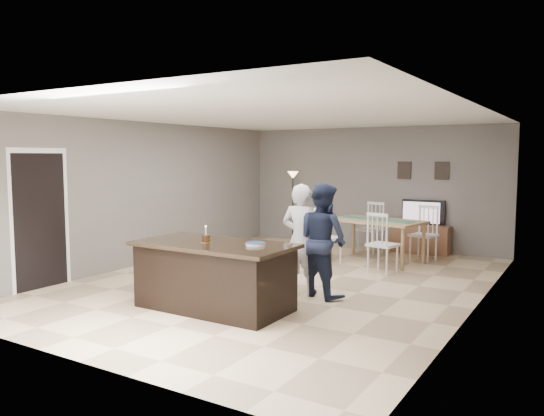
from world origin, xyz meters
The scene contains 14 objects.
floor centered at (0.00, 0.00, 0.00)m, with size 8.00×8.00×0.00m, color #D5B488.
room_shell centered at (0.00, 0.00, 1.68)m, with size 8.00×8.00×8.00m.
kitchen_island centered at (0.00, -1.80, 0.45)m, with size 2.15×1.10×0.90m.
tv_console centered at (1.20, 3.77, 0.30)m, with size 1.20×0.40×0.60m, color brown.
television centered at (1.20, 3.84, 0.86)m, with size 0.91×0.12×0.53m, color black.
tv_screen_glow centered at (1.20, 3.76, 0.87)m, with size 0.78×0.78×0.00m, color orange.
picture_frames centered at (1.15, 3.98, 1.75)m, with size 1.10×0.02×0.38m.
doorway centered at (-2.99, -2.30, 1.26)m, with size 0.00×2.10×2.65m.
woman centered at (0.63, -0.52, 0.83)m, with size 0.60×0.40×1.65m, color silver.
man centered at (0.95, -0.45, 0.83)m, with size 0.81×0.63×1.67m, color #181F36.
birthday_cake centered at (-0.11, -1.84, 0.95)m, with size 0.15×0.15×0.23m.
plate_stack centered at (0.60, -1.71, 0.92)m, with size 0.26×0.26×0.04m.
dining_table centered at (0.72, 2.40, 0.68)m, with size 2.02×2.26×1.07m.
floor_lamp centered at (-1.69, 3.39, 1.32)m, with size 0.25×0.25×1.70m.
Camera 1 is at (4.31, -7.36, 2.05)m, focal length 35.00 mm.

